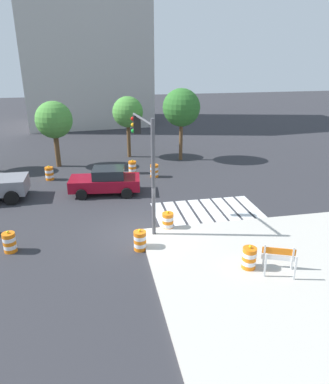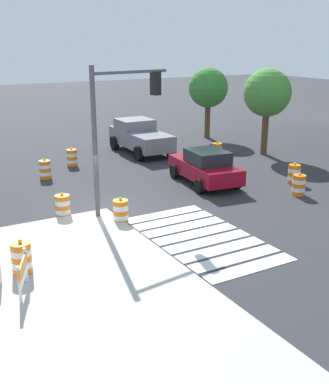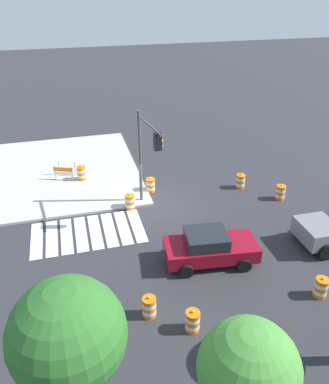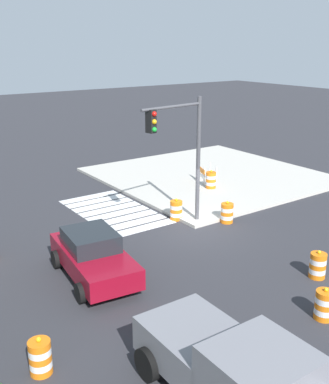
% 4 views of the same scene
% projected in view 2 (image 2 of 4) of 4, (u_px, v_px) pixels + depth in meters
% --- Properties ---
extents(ground_plane, '(120.00, 120.00, 0.00)m').
position_uv_depth(ground_plane, '(107.00, 212.00, 18.80)').
color(ground_plane, '#2D2D33').
extents(crosswalk_stripes, '(5.85, 3.20, 0.02)m').
position_uv_depth(crosswalk_stripes, '(201.00, 237.00, 16.33)').
color(crosswalk_stripes, silver).
rests_on(crosswalk_stripes, ground).
extents(sports_car, '(4.48, 2.52, 1.63)m').
position_uv_depth(sports_car, '(205.00, 167.00, 22.32)').
color(sports_car, maroon).
rests_on(sports_car, ground).
extents(pickup_truck, '(5.17, 2.39, 1.92)m').
position_uv_depth(pickup_truck, '(139.00, 136.00, 28.60)').
color(pickup_truck, slate).
rests_on(pickup_truck, ground).
extents(traffic_barrel_near_corner, '(0.56, 0.56, 1.02)m').
position_uv_depth(traffic_barrel_near_corner, '(63.00, 207.00, 18.04)').
color(traffic_barrel_near_corner, orange).
rests_on(traffic_barrel_near_corner, ground).
extents(traffic_barrel_crosswalk_end, '(0.56, 0.56, 1.02)m').
position_uv_depth(traffic_barrel_crosswalk_end, '(72.00, 158.00, 25.54)').
color(traffic_barrel_crosswalk_end, orange).
rests_on(traffic_barrel_crosswalk_end, ground).
extents(traffic_barrel_median_near, '(0.56, 0.56, 1.02)m').
position_uv_depth(traffic_barrel_median_near, '(121.00, 212.00, 17.49)').
color(traffic_barrel_median_near, orange).
rests_on(traffic_barrel_median_near, ground).
extents(traffic_barrel_median_far, '(0.56, 0.56, 1.02)m').
position_uv_depth(traffic_barrel_median_far, '(45.00, 170.00, 23.19)').
color(traffic_barrel_median_far, orange).
rests_on(traffic_barrel_median_far, ground).
extents(traffic_barrel_far_curb, '(0.56, 0.56, 1.02)m').
position_uv_depth(traffic_barrel_far_curb, '(299.00, 185.00, 20.73)').
color(traffic_barrel_far_curb, orange).
rests_on(traffic_barrel_far_curb, ground).
extents(traffic_barrel_lane_center, '(0.56, 0.56, 1.02)m').
position_uv_depth(traffic_barrel_lane_center, '(217.00, 151.00, 27.09)').
color(traffic_barrel_lane_center, orange).
rests_on(traffic_barrel_lane_center, ground).
extents(traffic_barrel_opposite_curb, '(0.56, 0.56, 1.02)m').
position_uv_depth(traffic_barrel_opposite_curb, '(294.00, 174.00, 22.44)').
color(traffic_barrel_opposite_curb, orange).
rests_on(traffic_barrel_opposite_curb, ground).
extents(traffic_barrel_on_sidewalk, '(0.56, 0.56, 1.02)m').
position_uv_depth(traffic_barrel_on_sidewalk, '(21.00, 258.00, 13.44)').
color(traffic_barrel_on_sidewalk, orange).
rests_on(traffic_barrel_on_sidewalk, sidewalk_corner).
extents(construction_barricade, '(1.44, 1.18, 1.00)m').
position_uv_depth(construction_barricade, '(17.00, 272.00, 12.34)').
color(construction_barricade, silver).
rests_on(construction_barricade, sidewalk_corner).
extents(traffic_light_pole, '(0.74, 3.27, 5.50)m').
position_uv_depth(traffic_light_pole, '(121.00, 113.00, 17.50)').
color(traffic_light_pole, '#4C4C51').
rests_on(traffic_light_pole, sidewalk_corner).
extents(street_tree_streetside_near, '(2.73, 2.73, 4.96)m').
position_uv_depth(street_tree_streetside_near, '(267.00, 93.00, 27.32)').
color(street_tree_streetside_near, brown).
rests_on(street_tree_streetside_near, ground).
extents(street_tree_streetside_far, '(2.66, 2.66, 4.74)m').
position_uv_depth(street_tree_streetside_far, '(208.00, 88.00, 32.14)').
color(street_tree_streetside_far, brown).
rests_on(street_tree_streetside_far, ground).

